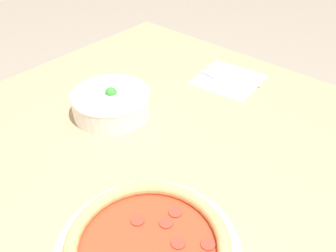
% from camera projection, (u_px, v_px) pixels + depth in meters
% --- Properties ---
extents(dining_table, '(1.24, 1.05, 0.76)m').
position_uv_depth(dining_table, '(129.00, 180.00, 0.94)').
color(dining_table, tan).
rests_on(dining_table, ground_plane).
extents(pizza, '(0.33, 0.33, 0.04)m').
position_uv_depth(pizza, '(148.00, 247.00, 0.65)').
color(pizza, white).
rests_on(pizza, dining_table).
extents(bowl, '(0.21, 0.21, 0.08)m').
position_uv_depth(bowl, '(111.00, 102.00, 0.98)').
color(bowl, white).
rests_on(bowl, dining_table).
extents(napkin, '(0.20, 0.20, 0.00)m').
position_uv_depth(napkin, '(228.00, 80.00, 1.14)').
color(napkin, white).
rests_on(napkin, dining_table).
extents(fork, '(0.01, 0.18, 0.00)m').
position_uv_depth(fork, '(224.00, 82.00, 1.12)').
color(fork, silver).
rests_on(fork, napkin).
extents(knife, '(0.01, 0.19, 0.01)m').
position_uv_depth(knife, '(235.00, 77.00, 1.15)').
color(knife, silver).
rests_on(knife, napkin).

